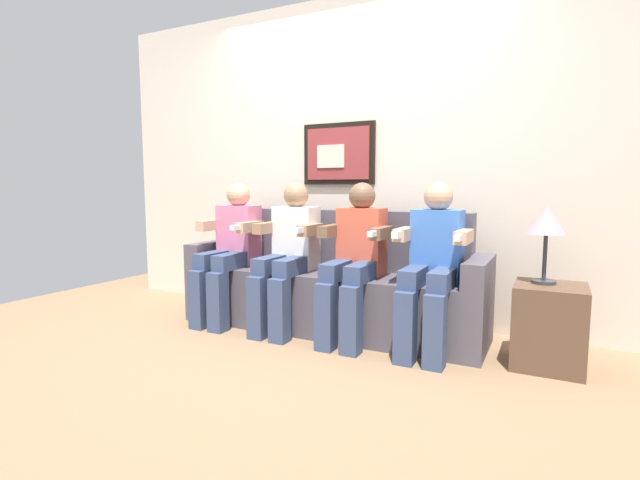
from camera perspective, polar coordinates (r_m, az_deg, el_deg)
The scene contains 9 objects.
ground_plane at distance 3.40m, azimuth -1.16°, elevation -12.06°, with size 6.11×6.11×0.00m, color #8C6B4C.
back_wall_assembly at distance 3.92m, azimuth 4.06°, elevation 9.66°, with size 4.70×0.10×2.60m.
couch at distance 3.60m, azimuth 1.28°, elevation -5.87°, with size 2.30×0.58×0.90m.
person_leftmost at distance 3.83m, azimuth -10.80°, elevation -0.79°, with size 0.46×0.56×1.11m.
person_left_center at distance 3.53m, azimuth -3.84°, elevation -1.29°, with size 0.46×0.56×1.11m.
person_right_center at distance 3.29m, azimuth 4.28°, elevation -1.86°, with size 0.46×0.56×1.11m.
person_rightmost at distance 3.12m, azimuth 13.44°, elevation -2.44°, with size 0.46×0.56×1.11m.
side_table_right at distance 3.18m, azimuth 25.95°, elevation -9.33°, with size 0.40×0.40×0.50m.
table_lamp at distance 3.11m, azimuth 25.71°, elevation 1.74°, with size 0.22×0.22×0.46m.
Camera 1 is at (1.51, -2.85, 1.08)m, focal length 26.46 mm.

